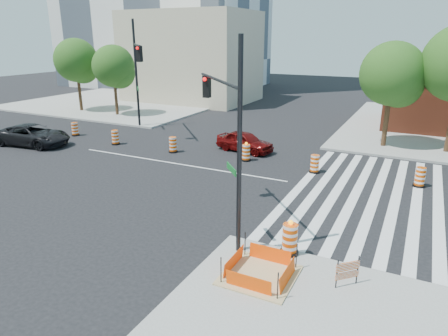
{
  "coord_description": "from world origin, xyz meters",
  "views": [
    {
      "loc": [
        12.86,
        -19.18,
        7.31
      ],
      "look_at": [
        4.86,
        -3.24,
        1.4
      ],
      "focal_mm": 32.0,
      "sensor_mm": 36.0,
      "label": 1
    }
  ],
  "objects_px": {
    "signal_pole_se": "(227,121)",
    "red_coupe": "(245,142)",
    "signal_pole_nw": "(137,65)",
    "dark_suv": "(33,135)"
  },
  "relations": [
    {
      "from": "signal_pole_se",
      "to": "red_coupe",
      "type": "bearing_deg",
      "value": -21.55
    },
    {
      "from": "dark_suv",
      "to": "signal_pole_se",
      "type": "xyz_separation_m",
      "value": [
        18.04,
        -5.85,
        3.72
      ]
    },
    {
      "from": "dark_suv",
      "to": "signal_pole_nw",
      "type": "xyz_separation_m",
      "value": [
        4.11,
        6.81,
        4.44
      ]
    },
    {
      "from": "red_coupe",
      "to": "signal_pole_se",
      "type": "distance_m",
      "value": 12.4
    },
    {
      "from": "signal_pole_nw",
      "to": "red_coupe",
      "type": "bearing_deg",
      "value": 38.81
    },
    {
      "from": "dark_suv",
      "to": "signal_pole_se",
      "type": "distance_m",
      "value": 19.33
    },
    {
      "from": "dark_suv",
      "to": "signal_pole_se",
      "type": "relative_size",
      "value": 0.73
    },
    {
      "from": "signal_pole_se",
      "to": "signal_pole_nw",
      "type": "bearing_deg",
      "value": 5.75
    },
    {
      "from": "signal_pole_se",
      "to": "signal_pole_nw",
      "type": "relative_size",
      "value": 0.86
    },
    {
      "from": "dark_suv",
      "to": "signal_pole_se",
      "type": "height_order",
      "value": "signal_pole_se"
    }
  ]
}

